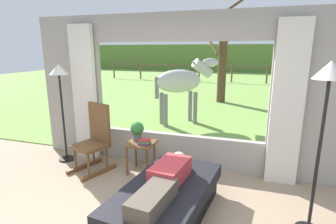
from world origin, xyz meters
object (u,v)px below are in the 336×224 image
(pasture_tree, at_px, (223,57))
(potted_plant, at_px, (137,130))
(rocking_chair, at_px, (95,138))
(horse, at_px, (182,82))
(reclining_person, at_px, (165,179))
(floor_lamp_right, at_px, (327,98))
(book_stack, at_px, (144,142))
(floor_lamp_left, at_px, (60,84))
(side_table, at_px, (141,148))
(recliner_sofa, at_px, (167,201))

(pasture_tree, bearing_deg, potted_plant, -95.72)
(rocking_chair, bearing_deg, horse, 98.33)
(reclining_person, height_order, horse, horse)
(floor_lamp_right, bearing_deg, book_stack, 162.41)
(floor_lamp_left, bearing_deg, floor_lamp_right, -12.11)
(pasture_tree, bearing_deg, floor_lamp_left, -108.08)
(side_table, xyz_separation_m, floor_lamp_right, (2.35, -0.77, 1.09))
(floor_lamp_right, bearing_deg, floor_lamp_left, 167.89)
(recliner_sofa, bearing_deg, pasture_tree, 98.50)
(floor_lamp_right, xyz_separation_m, horse, (-2.47, 3.77, -0.36))
(reclining_person, height_order, rocking_chair, rocking_chair)
(rocking_chair, bearing_deg, floor_lamp_right, 8.22)
(potted_plant, height_order, book_stack, potted_plant)
(recliner_sofa, relative_size, floor_lamp_left, 1.03)
(floor_lamp_right, bearing_deg, pasture_tree, 104.17)
(recliner_sofa, distance_m, floor_lamp_left, 2.77)
(rocking_chair, relative_size, floor_lamp_left, 0.64)
(reclining_person, height_order, book_stack, reclining_person)
(floor_lamp_left, xyz_separation_m, floor_lamp_right, (3.86, -0.83, 0.11))
(recliner_sofa, bearing_deg, horse, 109.30)
(recliner_sofa, bearing_deg, book_stack, 132.41)
(side_table, relative_size, potted_plant, 1.63)
(potted_plant, relative_size, book_stack, 1.59)
(recliner_sofa, height_order, potted_plant, potted_plant)
(horse, distance_m, pasture_tree, 3.47)
(floor_lamp_left, relative_size, horse, 1.00)
(potted_plant, distance_m, book_stack, 0.25)
(rocking_chair, relative_size, book_stack, 5.56)
(recliner_sofa, relative_size, rocking_chair, 1.60)
(rocking_chair, bearing_deg, reclining_person, -11.29)
(reclining_person, xyz_separation_m, book_stack, (-0.68, 1.00, 0.04))
(reclining_person, bearing_deg, rocking_chair, 155.30)
(side_table, height_order, potted_plant, potted_plant)
(side_table, xyz_separation_m, pasture_tree, (0.55, 6.35, 1.27))
(recliner_sofa, distance_m, potted_plant, 1.44)
(recliner_sofa, height_order, horse, horse)
(rocking_chair, bearing_deg, pasture_tree, 98.68)
(rocking_chair, height_order, side_table, rocking_chair)
(recliner_sofa, relative_size, horse, 1.04)
(reclining_person, bearing_deg, recliner_sofa, 96.81)
(recliner_sofa, xyz_separation_m, potted_plant, (-0.85, 1.06, 0.48))
(recliner_sofa, bearing_deg, floor_lamp_left, 161.88)
(reclining_person, distance_m, rocking_chair, 1.80)
(rocking_chair, distance_m, pasture_tree, 6.70)
(rocking_chair, bearing_deg, side_table, 28.43)
(side_table, bearing_deg, rocking_chair, -171.79)
(book_stack, bearing_deg, potted_plant, 145.27)
(reclining_person, distance_m, potted_plant, 1.41)
(horse, xyz_separation_m, pasture_tree, (0.67, 3.36, 0.54))
(recliner_sofa, bearing_deg, reclining_person, -83.19)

